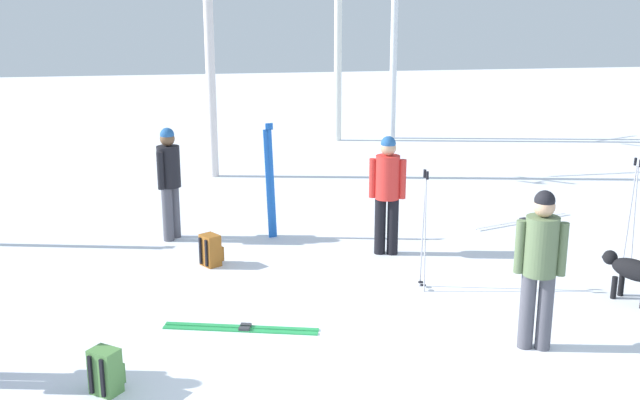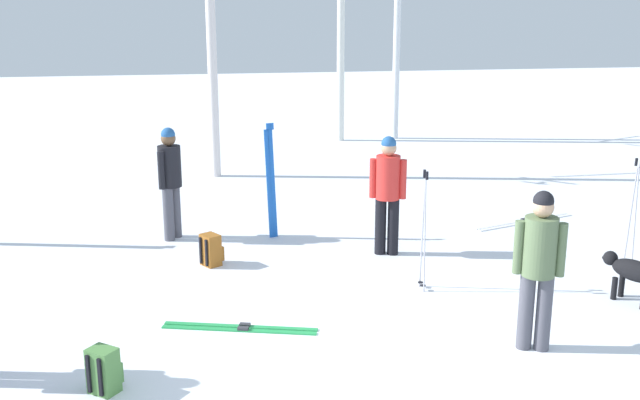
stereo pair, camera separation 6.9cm
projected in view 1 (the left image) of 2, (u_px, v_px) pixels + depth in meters
ground_plane at (386, 367)px, 7.64m from camera, size 60.00×60.00×0.00m
person_0 at (540, 260)px, 7.79m from camera, size 0.49×0.34×1.72m
person_2 at (169, 176)px, 11.40m from camera, size 0.34×0.45×1.72m
person_3 at (387, 188)px, 10.73m from camera, size 0.50×0.34×1.72m
dog at (631, 271)px, 9.19m from camera, size 0.48×0.82×0.57m
ski_pair_planted_1 at (270, 182)px, 11.49m from camera, size 0.19×0.07×1.77m
ski_pair_lying_0 at (523, 221)px, 12.52m from camera, size 1.89×0.78×0.05m
ski_pair_lying_1 at (241, 328)px, 8.49m from camera, size 1.72×0.63×0.05m
ski_poles_0 at (632, 212)px, 10.08m from camera, size 0.07×0.22×1.55m
ski_poles_1 at (424, 227)px, 9.45m from camera, size 0.07×0.21×1.54m
backpack_0 at (106, 371)px, 7.09m from camera, size 0.34×0.34×0.44m
backpack_2 at (211, 250)px, 10.45m from camera, size 0.34×0.33×0.44m
birch_tree_0 at (209, 24)px, 14.89m from camera, size 1.17×1.19×6.07m
birch_tree_2 at (394, 14)px, 19.05m from camera, size 1.42×1.31×6.37m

